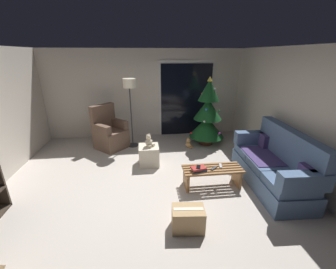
% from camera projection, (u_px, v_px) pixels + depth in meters
% --- Properties ---
extents(ground_plane, '(7.00, 7.00, 0.00)m').
position_uv_depth(ground_plane, '(151.00, 193.00, 3.85)').
color(ground_plane, '#BCB2A8').
extents(wall_back, '(5.72, 0.12, 2.50)m').
position_uv_depth(wall_back, '(145.00, 94.00, 6.26)').
color(wall_back, beige).
rests_on(wall_back, ground).
extents(wall_right, '(0.12, 6.00, 2.50)m').
position_uv_depth(wall_right, '(313.00, 121.00, 3.73)').
color(wall_right, beige).
rests_on(wall_right, ground).
extents(patio_door_frame, '(1.60, 0.02, 2.20)m').
position_uv_depth(patio_door_frame, '(186.00, 99.00, 6.38)').
color(patio_door_frame, silver).
rests_on(patio_door_frame, ground).
extents(patio_door_glass, '(1.50, 0.02, 2.10)m').
position_uv_depth(patio_door_glass, '(186.00, 100.00, 6.38)').
color(patio_door_glass, black).
rests_on(patio_door_glass, ground).
extents(couch, '(0.88, 1.98, 1.08)m').
position_uv_depth(couch, '(274.00, 166.00, 3.99)').
color(couch, slate).
rests_on(couch, ground).
extents(coffee_table, '(1.10, 0.40, 0.38)m').
position_uv_depth(coffee_table, '(212.00, 174.00, 3.99)').
color(coffee_table, olive).
rests_on(coffee_table, ground).
extents(remote_silver, '(0.08, 0.16, 0.02)m').
position_uv_depth(remote_silver, '(220.00, 166.00, 4.00)').
color(remote_silver, '#ADADB2').
rests_on(remote_silver, coffee_table).
extents(remote_graphite, '(0.15, 0.13, 0.02)m').
position_uv_depth(remote_graphite, '(214.00, 168.00, 3.91)').
color(remote_graphite, '#333338').
rests_on(remote_graphite, coffee_table).
extents(book_stack, '(0.29, 0.21, 0.07)m').
position_uv_depth(book_stack, '(199.00, 169.00, 3.84)').
color(book_stack, '#285684').
rests_on(book_stack, coffee_table).
extents(cell_phone, '(0.11, 0.16, 0.01)m').
position_uv_depth(cell_phone, '(198.00, 167.00, 3.83)').
color(cell_phone, black).
rests_on(cell_phone, book_stack).
extents(christmas_tree, '(0.94, 0.94, 1.82)m').
position_uv_depth(christmas_tree, '(208.00, 115.00, 5.71)').
color(christmas_tree, '#4C1E19').
rests_on(christmas_tree, ground).
extents(armchair, '(0.97, 0.97, 1.13)m').
position_uv_depth(armchair, '(110.00, 133.00, 5.62)').
color(armchair, brown).
rests_on(armchair, ground).
extents(floor_lamp, '(0.32, 0.32, 1.78)m').
position_uv_depth(floor_lamp, '(130.00, 90.00, 5.33)').
color(floor_lamp, '#2D2D30').
rests_on(floor_lamp, ground).
extents(ottoman, '(0.44, 0.44, 0.44)m').
position_uv_depth(ottoman, '(149.00, 155.00, 4.80)').
color(ottoman, beige).
rests_on(ottoman, ground).
extents(teddy_bear_cream, '(0.22, 0.21, 0.29)m').
position_uv_depth(teddy_bear_cream, '(149.00, 141.00, 4.68)').
color(teddy_bear_cream, beige).
rests_on(teddy_bear_cream, ottoman).
extents(teddy_bear_honey_by_tree, '(0.20, 0.20, 0.29)m').
position_uv_depth(teddy_bear_honey_by_tree, '(189.00, 144.00, 5.67)').
color(teddy_bear_honey_by_tree, tan).
rests_on(teddy_bear_honey_by_tree, ground).
extents(cardboard_box_taped_mid_floor, '(0.48, 0.34, 0.34)m').
position_uv_depth(cardboard_box_taped_mid_floor, '(188.00, 219.00, 3.02)').
color(cardboard_box_taped_mid_floor, tan).
rests_on(cardboard_box_taped_mid_floor, ground).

